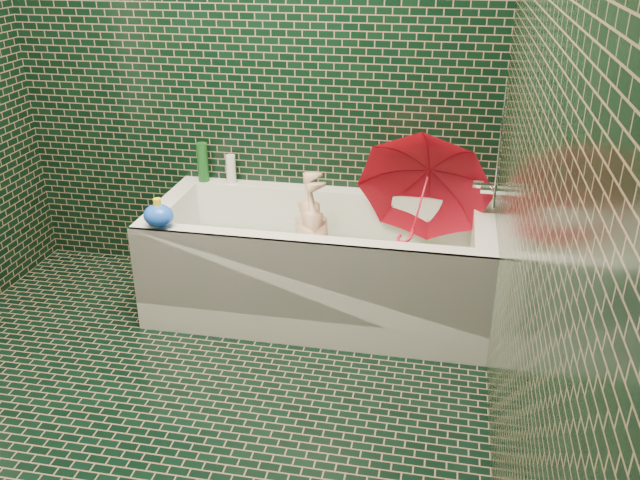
% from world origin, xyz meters
% --- Properties ---
extents(floor, '(2.80, 2.80, 0.00)m').
position_xyz_m(floor, '(0.00, 0.00, 0.00)').
color(floor, black).
rests_on(floor, ground).
extents(wall_back, '(2.80, 0.00, 2.80)m').
position_xyz_m(wall_back, '(0.00, 1.40, 1.25)').
color(wall_back, black).
rests_on(wall_back, floor).
extents(wall_right, '(0.00, 2.80, 2.80)m').
position_xyz_m(wall_right, '(1.30, 0.00, 1.25)').
color(wall_right, black).
rests_on(wall_right, floor).
extents(bathtub, '(1.70, 0.75, 0.55)m').
position_xyz_m(bathtub, '(0.45, 1.01, 0.21)').
color(bathtub, white).
rests_on(bathtub, floor).
extents(bath_mat, '(1.35, 0.47, 0.01)m').
position_xyz_m(bath_mat, '(0.45, 1.02, 0.16)').
color(bath_mat, '#48D129').
rests_on(bath_mat, bathtub).
extents(water, '(1.48, 0.53, 0.00)m').
position_xyz_m(water, '(0.45, 1.02, 0.30)').
color(water, silver).
rests_on(water, bathtub).
extents(faucet, '(0.18, 0.19, 0.55)m').
position_xyz_m(faucet, '(1.26, 1.02, 0.77)').
color(faucet, silver).
rests_on(faucet, wall_right).
extents(child, '(0.90, 0.50, 0.23)m').
position_xyz_m(child, '(0.43, 1.01, 0.31)').
color(child, tan).
rests_on(child, bathtub).
extents(umbrella, '(0.88, 0.89, 0.94)m').
position_xyz_m(umbrella, '(0.94, 1.06, 0.63)').
color(umbrella, red).
rests_on(umbrella, bathtub).
extents(soap_bottle_a, '(0.10, 0.11, 0.23)m').
position_xyz_m(soap_bottle_a, '(1.25, 1.36, 0.55)').
color(soap_bottle_a, white).
rests_on(soap_bottle_a, bathtub).
extents(soap_bottle_b, '(0.09, 0.09, 0.18)m').
position_xyz_m(soap_bottle_b, '(1.21, 1.36, 0.55)').
color(soap_bottle_b, '#591F77').
rests_on(soap_bottle_b, bathtub).
extents(soap_bottle_c, '(0.16, 0.16, 0.18)m').
position_xyz_m(soap_bottle_c, '(1.07, 1.35, 0.55)').
color(soap_bottle_c, '#154B1B').
rests_on(soap_bottle_c, bathtub).
extents(bottle_right_tall, '(0.06, 0.06, 0.21)m').
position_xyz_m(bottle_right_tall, '(1.12, 1.34, 0.66)').
color(bottle_right_tall, '#154B1B').
rests_on(bottle_right_tall, bathtub).
extents(bottle_right_pump, '(0.06, 0.06, 0.18)m').
position_xyz_m(bottle_right_pump, '(1.15, 1.33, 0.64)').
color(bottle_right_pump, silver).
rests_on(bottle_right_pump, bathtub).
extents(bottle_left_tall, '(0.07, 0.07, 0.22)m').
position_xyz_m(bottle_left_tall, '(-0.27, 1.34, 0.66)').
color(bottle_left_tall, '#154B1B').
rests_on(bottle_left_tall, bathtub).
extents(bottle_left_short, '(0.07, 0.07, 0.16)m').
position_xyz_m(bottle_left_short, '(-0.11, 1.34, 0.63)').
color(bottle_left_short, white).
rests_on(bottle_left_short, bathtub).
extents(rubber_duck, '(0.10, 0.07, 0.08)m').
position_xyz_m(rubber_duck, '(0.91, 1.36, 0.59)').
color(rubber_duck, yellow).
rests_on(rubber_duck, bathtub).
extents(bath_toy, '(0.15, 0.13, 0.14)m').
position_xyz_m(bath_toy, '(-0.25, 0.69, 0.61)').
color(bath_toy, blue).
rests_on(bath_toy, bathtub).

